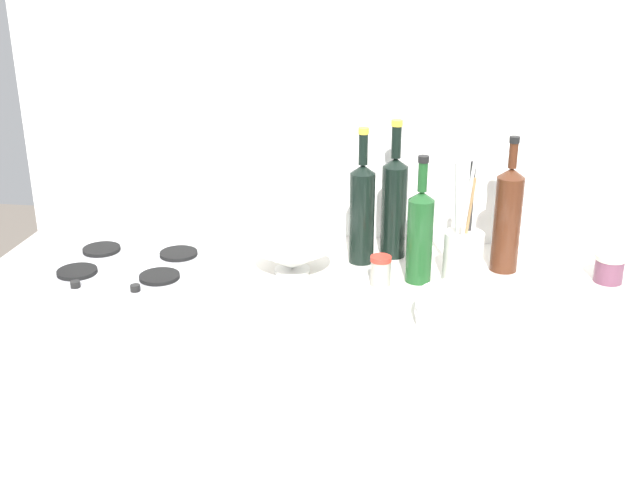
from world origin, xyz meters
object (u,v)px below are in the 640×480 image
wine_bottle_leftmost (394,204)px  butter_dish (304,303)px  stovetop_hob (130,268)px  utensil_crock (463,252)px  wine_bottle_rightmost (362,211)px  wine_bottle_mid_left (507,218)px  condiment_jar_rear (381,270)px  wine_bottle_mid_right (420,234)px  mixing_bowl (292,258)px  condiment_jar_front (609,268)px  plate_stack (463,311)px

wine_bottle_leftmost → butter_dish: 0.45m
stovetop_hob → utensil_crock: (0.87, 0.08, 0.06)m
utensil_crock → wine_bottle_rightmost: bearing=162.9°
wine_bottle_mid_left → utensil_crock: size_ratio=1.11×
condiment_jar_rear → stovetop_hob: bearing=-178.4°
wine_bottle_mid_right → mixing_bowl: 0.34m
wine_bottle_rightmost → butter_dish: (-0.10, -0.34, -0.12)m
condiment_jar_front → condiment_jar_rear: (-0.58, -0.10, 0.00)m
wine_bottle_leftmost → utensil_crock: size_ratio=1.18×
wine_bottle_mid_left → wine_bottle_leftmost: bearing=168.9°
stovetop_hob → utensil_crock: size_ratio=1.35×
butter_dish → utensil_crock: utensil_crock is taller
wine_bottle_mid_left → utensil_crock: 0.15m
wine_bottle_leftmost → wine_bottle_mid_left: bearing=-11.1°
plate_stack → mixing_bowl: 0.50m
wine_bottle_mid_right → wine_bottle_rightmost: wine_bottle_rightmost is taller
utensil_crock → condiment_jar_front: 0.38m
wine_bottle_rightmost → plate_stack: bearing=-52.2°
wine_bottle_rightmost → condiment_jar_rear: size_ratio=4.84×
wine_bottle_mid_right → mixing_bowl: bearing=178.5°
utensil_crock → stovetop_hob: bearing=-174.6°
butter_dish → condiment_jar_front: (0.74, 0.30, 0.01)m
stovetop_hob → wine_bottle_mid_right: size_ratio=1.32×
stovetop_hob → butter_dish: (0.49, -0.18, 0.01)m
condiment_jar_rear → mixing_bowl: bearing=168.9°
plate_stack → condiment_jar_front: size_ratio=2.92×
butter_dish → utensil_crock: (0.37, 0.26, 0.05)m
mixing_bowl → butter_dish: (0.07, -0.24, -0.01)m
mixing_bowl → plate_stack: bearing=-28.8°
stovetop_hob → wine_bottle_rightmost: wine_bottle_rightmost is taller
condiment_jar_front → condiment_jar_rear: bearing=-170.0°
stovetop_hob → mixing_bowl: (0.42, 0.06, 0.03)m
condiment_jar_rear → condiment_jar_front: bearing=10.0°
wine_bottle_leftmost → condiment_jar_front: wine_bottle_leftmost is taller
wine_bottle_mid_left → wine_bottle_mid_right: 0.25m
plate_stack → wine_bottle_leftmost: wine_bottle_leftmost is taller
butter_dish → condiment_jar_front: 0.80m
wine_bottle_mid_right → wine_bottle_rightmost: 0.19m
mixing_bowl → condiment_jar_front: 0.82m
wine_bottle_mid_right → wine_bottle_leftmost: bearing=114.4°
plate_stack → condiment_jar_rear: bearing=136.0°
plate_stack → utensil_crock: size_ratio=0.68×
stovetop_hob → condiment_jar_front: (1.24, 0.12, 0.02)m
wine_bottle_rightmost → condiment_jar_rear: 0.19m
plate_stack → utensil_crock: (0.01, 0.26, 0.04)m
condiment_jar_rear → utensil_crock: bearing=17.0°
stovetop_hob → wine_bottle_mid_left: (0.98, 0.16, 0.13)m
plate_stack → wine_bottle_mid_right: (-0.11, 0.23, 0.09)m
wine_bottle_rightmost → utensil_crock: (0.27, -0.08, -0.07)m
wine_bottle_mid_left → plate_stack: bearing=-109.1°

